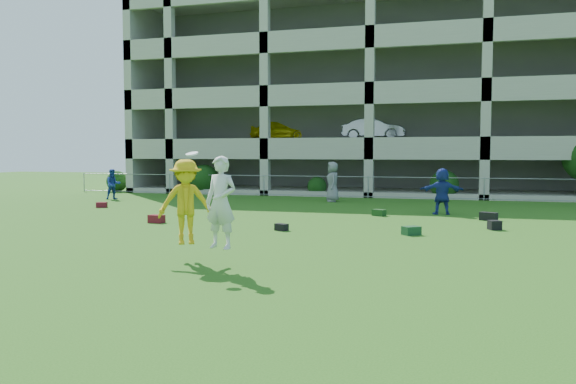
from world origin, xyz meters
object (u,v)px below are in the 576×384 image
(bystander_c, at_px, (333,182))
(crate_d, at_px, (495,225))
(bystander_a, at_px, (113,184))
(bystander_d, at_px, (442,191))
(frisbee_contest, at_px, (195,202))
(parking_garage, at_px, (386,101))

(bystander_c, height_order, crate_d, bystander_c)
(bystander_a, distance_m, bystander_d, 17.04)
(crate_d, distance_m, frisbee_contest, 10.34)
(bystander_a, xyz_separation_m, parking_garage, (12.85, 13.34, 5.21))
(bystander_a, distance_m, frisbee_contest, 18.71)
(bystander_c, relative_size, crate_d, 5.76)
(bystander_a, distance_m, crate_d, 19.79)
(bystander_c, xyz_separation_m, bystander_d, (5.36, -4.53, -0.08))
(bystander_a, height_order, crate_d, bystander_a)
(bystander_c, bearing_deg, parking_garage, 152.61)
(bystander_d, xyz_separation_m, frisbee_contest, (-5.18, -11.88, 0.45))
(bystander_d, height_order, frisbee_contest, frisbee_contest)
(bystander_a, bearing_deg, crate_d, -66.67)
(bystander_c, height_order, parking_garage, parking_garage)
(crate_d, height_order, frisbee_contest, frisbee_contest)
(bystander_c, distance_m, frisbee_contest, 16.42)
(bystander_a, relative_size, parking_garage, 0.05)
(bystander_c, bearing_deg, bystander_d, 29.24)
(bystander_a, xyz_separation_m, crate_d, (18.49, -7.00, -0.65))
(parking_garage, bearing_deg, frisbee_contest, -92.49)
(parking_garage, bearing_deg, crate_d, -74.50)
(crate_d, bearing_deg, frisbee_contest, -131.90)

